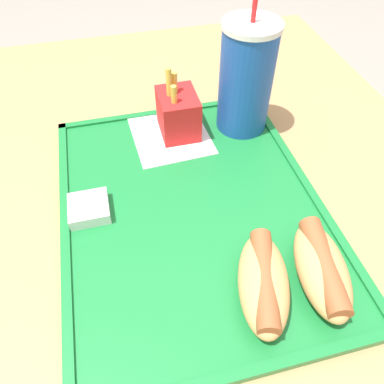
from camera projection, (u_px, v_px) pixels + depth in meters
The scene contains 9 objects.
ground_plane at pixel (192, 383), 1.06m from camera, with size 8.00×8.00×0.00m, color gray.
dining_table at pixel (192, 332), 0.79m from camera, with size 1.20×0.87×0.74m.
food_tray at pixel (192, 208), 0.53m from camera, with size 0.46×0.36×0.01m.
paper_napkin at pixel (170, 134), 0.63m from camera, with size 0.15×0.13×0.00m.
soda_cup at pixel (246, 79), 0.58m from camera, with size 0.09×0.09×0.21m.
hot_dog_far at pixel (322, 268), 0.43m from camera, with size 0.14×0.08×0.04m.
hot_dog_near at pixel (263, 282), 0.42m from camera, with size 0.14×0.09×0.04m.
fries_carton at pixel (178, 114), 0.61m from camera, with size 0.08×0.06×0.12m.
sauce_cup_mayo at pixel (89, 208), 0.51m from camera, with size 0.05×0.05×0.02m.
Camera 1 is at (0.30, -0.08, 1.15)m, focal length 35.00 mm.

